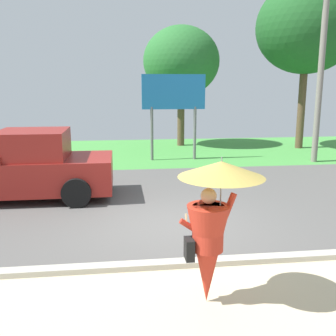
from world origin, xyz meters
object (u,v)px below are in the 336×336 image
Objects in this scene: roadside_billboard at (174,98)px; tree_center_back at (307,27)px; monk_pedestrian at (212,224)px; utility_pole at (322,62)px; tree_left_far at (181,62)px; pickup_truck at (17,168)px.

tree_center_back is at bearing 19.09° from roadside_billboard.
monk_pedestrian is 15.94m from tree_center_back.
roadside_billboard is 7.70m from tree_center_back.
roadside_billboard is at bearing 168.25° from utility_pole.
utility_pole is 6.91m from tree_left_far.
pickup_truck is at bearing -123.44° from tree_left_far.
roadside_billboard is (5.03, 5.15, 1.68)m from pickup_truck.
roadside_billboard is at bearing 46.63° from pickup_truck.
roadside_billboard is at bearing -160.91° from tree_center_back.
utility_pole is (6.63, 9.78, 2.76)m from monk_pedestrian.
utility_pole is 1.26× the size of tree_left_far.
tree_center_back reaches higher than pickup_truck.
tree_center_back is (5.71, -1.57, 1.51)m from tree_left_far.
tree_center_back is at bearing 74.10° from utility_pole.
roadside_billboard reaches higher than pickup_truck.
monk_pedestrian is at bearing -119.91° from tree_center_back.
pickup_truck is at bearing 139.67° from monk_pedestrian.
pickup_truck is at bearing -159.58° from utility_pole.
utility_pole reaches higher than monk_pedestrian.
pickup_truck is 1.49× the size of roadside_billboard.
utility_pole is 5.93m from roadside_billboard.
monk_pedestrian is 11.08m from roadside_billboard.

